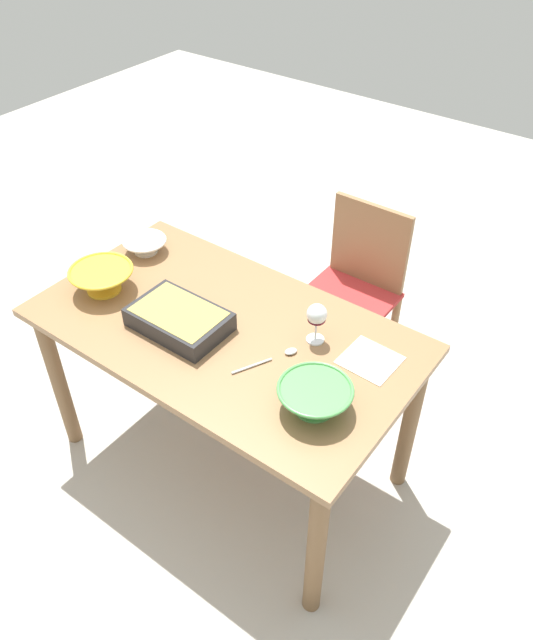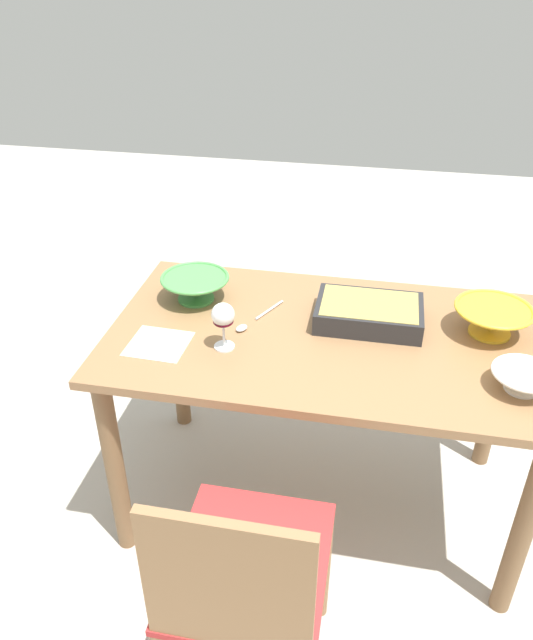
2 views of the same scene
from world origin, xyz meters
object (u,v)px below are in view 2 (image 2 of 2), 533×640
wine_glass (223,318)px  serving_bowl (492,319)px  small_bowl (195,287)px  napkin (159,344)px  chair (243,587)px  casserole_dish (369,312)px  serving_spoon (251,322)px  dining_table (325,363)px  mixing_bowl (523,379)px

wine_glass → serving_bowl: size_ratio=0.63×
small_bowl → serving_bowl: bearing=178.4°
wine_glass → small_bowl: bearing=-57.5°
small_bowl → napkin: size_ratio=1.31×
chair → casserole_dish: (-0.23, -0.84, 0.30)m
chair → small_bowl: 1.00m
chair → small_bowl: size_ratio=3.69×
small_bowl → serving_spoon: 0.25m
dining_table → serving_spoon: size_ratio=6.08×
chair → mixing_bowl: 0.93m
dining_table → mixing_bowl: mixing_bowl is taller
small_bowl → serving_bowl: (-0.97, 0.03, 0.00)m
small_bowl → chair: bearing=112.5°
chair → napkin: (0.40, -0.59, 0.26)m
casserole_dish → small_bowl: (0.59, -0.04, 0.01)m
wine_glass → serving_bowl: bearing=-163.5°
wine_glass → casserole_dish: size_ratio=0.45×
mixing_bowl → napkin: (1.06, -0.02, -0.03)m
chair → mixing_bowl: bearing=-139.3°
casserole_dish → small_bowl: small_bowl is taller
chair → wine_glass: size_ratio=5.66×
mixing_bowl → small_bowl: 1.07m
chair → serving_spoon: (0.14, -0.76, 0.27)m
serving_bowl → wine_glass: bearing=16.5°
serving_spoon → wine_glass: bearing=70.7°
napkin → wine_glass: bearing=-173.2°
dining_table → casserole_dish: bearing=-143.6°
small_bowl → dining_table: bearing=164.5°
casserole_dish → wine_glass: bearing=28.2°
wine_glass → serving_bowl: 0.84m
dining_table → serving_spoon: 0.27m
serving_spoon → small_bowl: bearing=-27.7°
dining_table → serving_bowl: size_ratio=5.66×
casserole_dish → serving_bowl: bearing=-178.3°
wine_glass → small_bowl: wine_glass is taller
mixing_bowl → serving_spoon: size_ratio=0.79×
serving_spoon → casserole_dish: bearing=-168.1°
casserole_dish → napkin: 0.68m
chair → serving_bowl: size_ratio=3.57×
wine_glass → serving_bowl: wine_glass is taller
serving_bowl → mixing_bowl: bearing=101.4°
wine_glass → napkin: size_ratio=0.85×
serving_bowl → serving_spoon: size_ratio=1.07×
serving_bowl → serving_spoon: serving_bowl is taller
chair → napkin: 0.76m
dining_table → napkin: bearing=17.6°
mixing_bowl → napkin: mixing_bowl is taller
wine_glass → casserole_dish: (-0.42, -0.23, -0.07)m
dining_table → serving_bowl: bearing=-168.5°
small_bowl → serving_bowl: 0.97m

